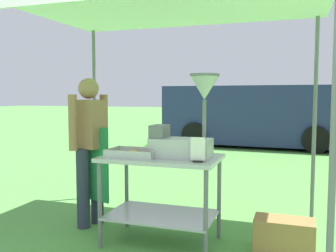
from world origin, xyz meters
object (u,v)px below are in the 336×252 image
Objects in this scene: stall_canopy at (165,6)px; vendor at (90,144)px; donut_cart at (161,179)px; donut_fryer at (187,127)px; van_navy at (256,115)px; menu_sign at (198,152)px; supply_crate at (284,236)px; donut_tray at (133,154)px.

stall_canopy is 1.88× the size of vendor.
donut_fryer is (0.26, -0.02, 0.51)m from donut_cart.
van_navy reaches higher than vendor.
menu_sign is 1.12m from supply_crate.
donut_cart is 7.51m from van_navy.
donut_fryer is 1.21m from vendor.
supply_crate is at bearing -82.66° from van_navy.
stall_canopy is 1.17m from donut_fryer.
donut_tray is 0.57m from donut_fryer.
donut_fryer is 0.30m from menu_sign.
vendor is (-0.90, 0.12, -1.37)m from stall_canopy.
stall_canopy is 1.64m from vendor.
van_navy reaches higher than donut_tray.
vendor is at bearing 153.76° from donut_tray.
donut_tray is 0.66m from menu_sign.
stall_canopy is 7.53m from van_navy.
stall_canopy reaches higher than donut_fryer.
supply_crate is (1.13, 0.05, -2.11)m from stall_canopy.
donut_fryer reaches higher than menu_sign.
van_navy reaches higher than donut_fryer.
menu_sign is at bearing -26.34° from donut_cart.
stall_canopy is 1.43m from donut_tray.
stall_canopy is 2.40m from supply_crate.
menu_sign is 0.14× the size of vendor.
vendor is (-1.16, 0.24, -0.23)m from donut_fryer.
donut_cart is at bearing 175.09° from donut_fryer.
stall_canopy reaches higher than supply_crate.
vendor is 2.17m from supply_crate.
menu_sign is 0.04× the size of van_navy.
menu_sign is (0.41, -0.30, -1.33)m from stall_canopy.
donut_tray is 7.62m from van_navy.
donut_cart is at bearing -91.40° from van_navy.
donut_fryer is 1.45× the size of supply_crate.
stall_canopy reaches higher than donut_tray.
menu_sign is 1.38m from vendor.
donut_tray is (-0.25, -0.11, 0.25)m from donut_cart.
van_navy is (0.18, 7.50, 0.25)m from donut_cart.
menu_sign is at bearing -153.93° from supply_crate.
stall_canopy is 6.36× the size of donut_tray.
donut_cart reaches higher than supply_crate.
donut_tray is (-0.25, -0.20, -1.40)m from stall_canopy.
vendor is 7.36m from van_navy.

